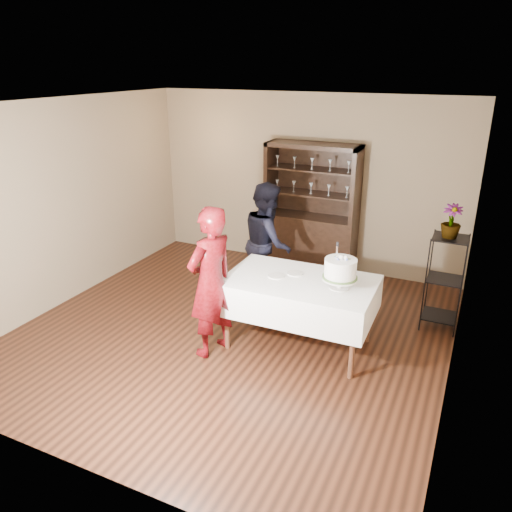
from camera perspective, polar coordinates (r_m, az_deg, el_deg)
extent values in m
plane|color=black|center=(6.24, -2.63, -8.58)|extent=(5.00, 5.00, 0.00)
plane|color=silver|center=(5.43, -3.12, 16.95)|extent=(5.00, 5.00, 0.00)
cube|color=#726249|center=(7.91, 5.67, 8.37)|extent=(5.00, 0.02, 2.70)
cube|color=#726249|center=(7.17, -20.95, 5.69)|extent=(0.02, 5.00, 2.70)
cube|color=#726249|center=(5.09, 22.91, -0.68)|extent=(0.02, 5.00, 2.70)
cube|color=black|center=(7.86, 6.17, 1.44)|extent=(1.40, 0.48, 0.90)
cube|color=black|center=(7.79, 7.00, 8.87)|extent=(1.40, 0.03, 1.10)
cube|color=black|center=(7.49, 6.63, 12.44)|extent=(1.40, 0.48, 0.06)
cube|color=black|center=(7.63, 6.40, 7.09)|extent=(1.28, 0.42, 0.02)
cube|color=black|center=(7.55, 6.52, 9.81)|extent=(1.28, 0.42, 0.02)
cylinder|color=black|center=(6.32, 18.72, -3.29)|extent=(0.02, 0.02, 1.20)
cylinder|color=black|center=(6.30, 22.31, -3.86)|extent=(0.02, 0.02, 1.20)
cylinder|color=black|center=(6.69, 19.16, -1.98)|extent=(0.02, 0.02, 1.20)
cylinder|color=black|center=(6.67, 22.55, -2.51)|extent=(0.02, 0.02, 1.20)
cube|color=black|center=(6.68, 20.19, -6.42)|extent=(0.40, 0.40, 0.02)
cube|color=black|center=(6.47, 20.75, -2.49)|extent=(0.40, 0.40, 0.01)
cube|color=black|center=(6.29, 21.37, 1.93)|extent=(0.40, 0.40, 0.02)
cube|color=silver|center=(5.69, 5.01, -4.49)|extent=(1.69, 1.06, 0.39)
cylinder|color=#4C2B1B|center=(5.72, -3.34, -7.05)|extent=(0.06, 0.06, 0.79)
cylinder|color=#4C2B1B|center=(5.30, 10.98, -9.97)|extent=(0.06, 0.06, 0.79)
cylinder|color=#4C2B1B|center=(6.37, -0.04, -3.91)|extent=(0.06, 0.06, 0.79)
cylinder|color=#4C2B1B|center=(5.99, 12.81, -6.21)|extent=(0.06, 0.06, 0.79)
imported|color=#3B0505|center=(5.47, -5.18, -3.03)|extent=(0.58, 0.72, 1.73)
imported|color=black|center=(6.78, 1.34, 1.60)|extent=(0.91, 0.99, 1.65)
cylinder|color=white|center=(5.45, 9.48, -3.59)|extent=(0.21, 0.21, 0.01)
cylinder|color=white|center=(5.43, 9.51, -3.14)|extent=(0.05, 0.05, 0.11)
cylinder|color=white|center=(5.41, 9.55, -2.55)|extent=(0.38, 0.38, 0.02)
cylinder|color=#456631|center=(5.40, 9.56, -2.38)|extent=(0.37, 0.37, 0.02)
cylinder|color=white|center=(5.36, 9.62, -1.43)|extent=(0.39, 0.39, 0.21)
sphere|color=#5869BD|center=(5.31, 10.03, -0.29)|extent=(0.03, 0.03, 0.03)
cube|color=silver|center=(5.29, 9.24, 0.38)|extent=(0.02, 0.02, 0.15)
cube|color=black|center=(5.25, 9.30, 1.30)|extent=(0.02, 0.02, 0.05)
cylinder|color=white|center=(5.66, 2.34, -2.29)|extent=(0.26, 0.26, 0.01)
cylinder|color=white|center=(5.74, 4.47, -1.99)|extent=(0.21, 0.21, 0.01)
imported|color=#456631|center=(6.21, 21.43, 3.72)|extent=(0.24, 0.24, 0.40)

